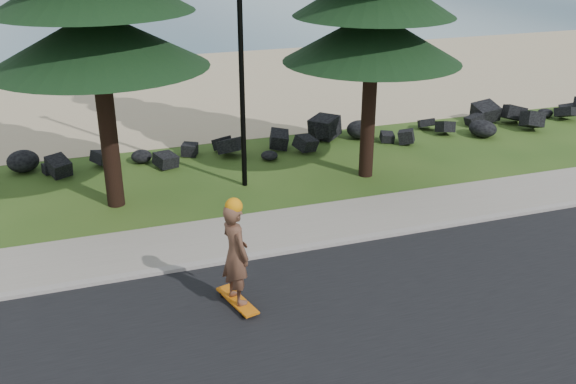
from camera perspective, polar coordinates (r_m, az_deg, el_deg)
name	(u,v)px	position (r m, az deg, el deg)	size (l,w,h in m)	color
ground	(281,234)	(15.10, -0.66, -3.79)	(160.00, 160.00, 0.00)	#274816
road	(361,345)	(11.53, 6.52, -13.39)	(160.00, 7.00, 0.02)	black
kerb	(293,250)	(14.32, 0.46, -5.16)	(160.00, 0.20, 0.10)	#A59C95
sidewalk	(278,229)	(15.25, -0.90, -3.34)	(160.00, 2.00, 0.08)	gray
beach_sand	(176,90)	(28.44, -9.92, 8.93)	(160.00, 15.00, 0.01)	tan
seawall_boulders	(225,157)	(20.06, -5.66, 3.12)	(60.00, 2.40, 1.10)	black
lamp_post	(240,34)	(16.74, -4.25, 13.80)	(0.25, 0.14, 8.14)	black
skateboarder	(235,254)	(11.96, -4.69, -5.52)	(0.65, 1.23, 2.23)	orange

